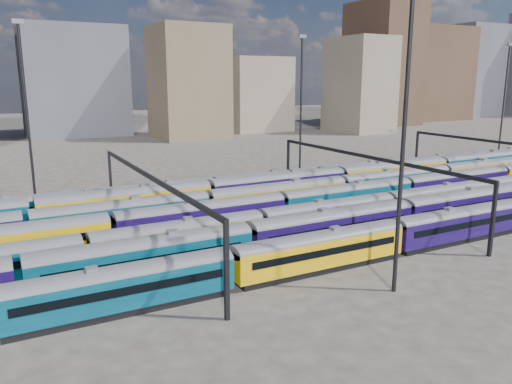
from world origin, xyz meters
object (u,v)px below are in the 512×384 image
rake_0 (395,233)px  rake_1 (404,212)px  rake_2 (388,203)px  mast_2 (404,130)px

rake_0 → rake_1: (6.06, 5.00, 0.24)m
rake_0 → rake_2: 12.93m
rake_1 → rake_2: size_ratio=1.10×
rake_1 → mast_2: size_ratio=4.83×
rake_1 → rake_0: bearing=-140.5°
rake_1 → rake_2: rake_1 is taller
rake_2 → mast_2: bearing=-130.9°
rake_0 → rake_1: size_ratio=0.91×
rake_0 → rake_1: bearing=39.5°
rake_0 → mast_2: (-6.54, -7.00, 11.55)m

